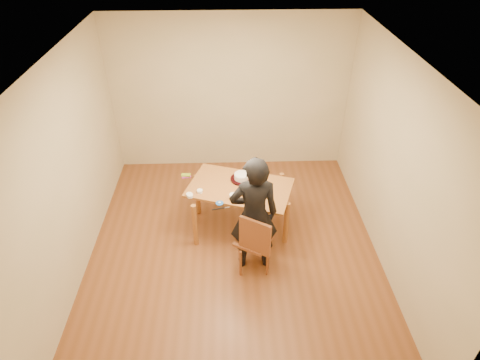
{
  "coord_description": "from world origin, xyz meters",
  "views": [
    {
      "loc": [
        -0.06,
        -4.06,
        4.11
      ],
      "look_at": [
        0.1,
        0.42,
        0.9
      ],
      "focal_mm": 30.0,
      "sensor_mm": 36.0,
      "label": 1
    }
  ],
  "objects_px": {
    "dining_table": "(240,188)",
    "person": "(254,215)",
    "dining_chair": "(254,241)",
    "cake": "(242,176)",
    "cake_plate": "(242,179)"
  },
  "relations": [
    {
      "from": "dining_table",
      "to": "person",
      "type": "xyz_separation_m",
      "value": [
        0.15,
        -0.73,
        0.11
      ]
    },
    {
      "from": "dining_table",
      "to": "dining_chair",
      "type": "distance_m",
      "value": 0.84
    },
    {
      "from": "dining_table",
      "to": "cake",
      "type": "relative_size",
      "value": 6.63
    },
    {
      "from": "dining_chair",
      "to": "cake_plate",
      "type": "height_order",
      "value": "cake_plate"
    },
    {
      "from": "person",
      "to": "dining_chair",
      "type": "bearing_deg",
      "value": 86.54
    },
    {
      "from": "dining_chair",
      "to": "cake_plate",
      "type": "xyz_separation_m",
      "value": [
        -0.12,
        0.94,
        0.31
      ]
    },
    {
      "from": "dining_chair",
      "to": "person",
      "type": "height_order",
      "value": "person"
    },
    {
      "from": "dining_chair",
      "to": "cake",
      "type": "xyz_separation_m",
      "value": [
        -0.12,
        0.94,
        0.36
      ]
    },
    {
      "from": "dining_chair",
      "to": "cake_plate",
      "type": "bearing_deg",
      "value": 127.98
    },
    {
      "from": "dining_chair",
      "to": "cake",
      "type": "bearing_deg",
      "value": 127.98
    },
    {
      "from": "cake_plate",
      "to": "cake",
      "type": "height_order",
      "value": "cake"
    },
    {
      "from": "dining_chair",
      "to": "cake",
      "type": "relative_size",
      "value": 1.9
    },
    {
      "from": "cake_plate",
      "to": "person",
      "type": "bearing_deg",
      "value": -82.42
    },
    {
      "from": "cake_plate",
      "to": "person",
      "type": "xyz_separation_m",
      "value": [
        0.12,
        -0.9,
        0.08
      ]
    },
    {
      "from": "dining_table",
      "to": "cake",
      "type": "bearing_deg",
      "value": 98.14
    }
  ]
}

